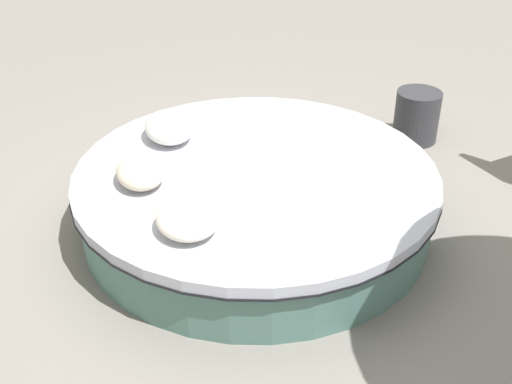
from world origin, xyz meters
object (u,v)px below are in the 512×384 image
(round_bed, at_px, (256,197))
(throw_pillow_1, at_px, (141,171))
(throw_pillow_2, at_px, (188,218))
(throw_pillow_0, at_px, (169,127))
(side_table, at_px, (417,116))

(round_bed, height_order, throw_pillow_1, throw_pillow_1)
(throw_pillow_1, height_order, throw_pillow_2, throw_pillow_1)
(throw_pillow_0, xyz_separation_m, side_table, (-0.29, 2.24, -0.32))
(round_bed, height_order, throw_pillow_0, throw_pillow_0)
(throw_pillow_2, bearing_deg, round_bed, 135.18)
(side_table, bearing_deg, throw_pillow_1, -70.82)
(round_bed, bearing_deg, side_table, 117.94)
(throw_pillow_1, bearing_deg, throw_pillow_2, 17.97)
(throw_pillow_0, height_order, side_table, throw_pillow_0)
(throw_pillow_1, xyz_separation_m, throw_pillow_2, (0.63, 0.20, -0.00))
(side_table, bearing_deg, throw_pillow_0, -82.63)
(throw_pillow_0, bearing_deg, throw_pillow_1, -25.86)
(throw_pillow_0, xyz_separation_m, throw_pillow_1, (0.59, -0.29, -0.01))
(throw_pillow_0, xyz_separation_m, throw_pillow_2, (1.22, -0.08, -0.02))
(throw_pillow_2, bearing_deg, side_table, 123.01)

